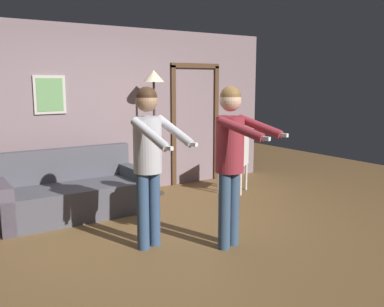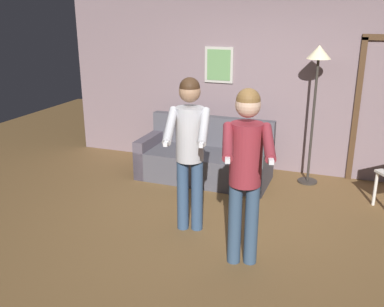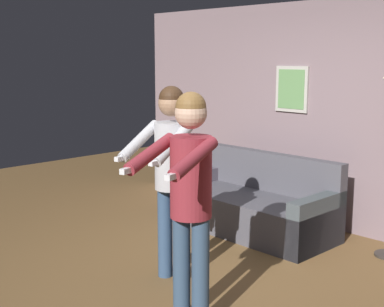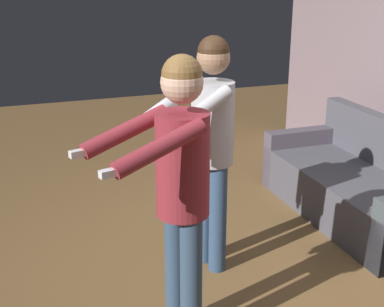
% 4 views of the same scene
% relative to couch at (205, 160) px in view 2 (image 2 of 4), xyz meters
% --- Properties ---
extents(ground_plane, '(12.00, 12.00, 0.00)m').
position_rel_couch_xyz_m(ground_plane, '(0.66, -1.44, -0.28)').
color(ground_plane, brown).
extents(back_wall_assembly, '(6.40, 0.10, 2.60)m').
position_rel_couch_xyz_m(back_wall_assembly, '(0.68, 0.74, 1.02)').
color(back_wall_assembly, slate).
rests_on(back_wall_assembly, ground_plane).
extents(couch, '(1.91, 0.87, 0.87)m').
position_rel_couch_xyz_m(couch, '(0.00, 0.00, 0.00)').
color(couch, '#4D4B53').
rests_on(couch, ground_plane).
extents(torchiere_lamp, '(0.33, 0.33, 1.94)m').
position_rel_couch_xyz_m(torchiere_lamp, '(1.46, 0.35, 1.34)').
color(torchiere_lamp, '#332D28').
rests_on(torchiere_lamp, ground_plane).
extents(person_standing_left, '(0.54, 0.72, 1.72)m').
position_rel_couch_xyz_m(person_standing_left, '(0.34, -1.57, 0.77)').
color(person_standing_left, '#324B6C').
rests_on(person_standing_left, ground_plane).
extents(person_standing_right, '(0.55, 0.75, 1.73)m').
position_rel_couch_xyz_m(person_standing_right, '(1.06, -2.05, 0.78)').
color(person_standing_right, '#334A65').
rests_on(person_standing_right, ground_plane).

